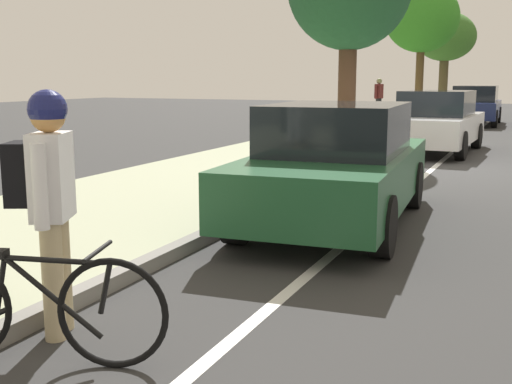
{
  "coord_description": "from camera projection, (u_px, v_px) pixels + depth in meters",
  "views": [
    {
      "loc": [
        -1.5,
        13.55,
        1.84
      ],
      "look_at": [
        0.45,
        9.11,
        0.97
      ],
      "focal_mm": 44.83,
      "sensor_mm": 36.0,
      "label": 1
    }
  ],
  "objects": [
    {
      "name": "ground",
      "position": [
        454.0,
        168.0,
        13.14
      ],
      "size": [
        70.88,
        70.88,
        0.0
      ],
      "primitive_type": "plane",
      "color": "#323232"
    },
    {
      "name": "sidewalk",
      "position": [
        283.0,
        156.0,
        14.62
      ],
      "size": [
        3.69,
        44.3,
        0.13
      ],
      "primitive_type": "cube",
      "color": "#A3A989",
      "rests_on": "ground"
    },
    {
      "name": "curb_edge",
      "position": [
        365.0,
        160.0,
        13.85
      ],
      "size": [
        0.16,
        44.3,
        0.13
      ],
      "primitive_type": "cube",
      "color": "gray",
      "rests_on": "ground"
    },
    {
      "name": "lane_stripe_bike_edge",
      "position": [
        435.0,
        167.0,
        13.28
      ],
      "size": [
        0.12,
        44.3,
        0.01
      ],
      "primitive_type": "cube",
      "color": "white",
      "rests_on": "ground"
    },
    {
      "name": "parked_sedan_dark_blue_nearest",
      "position": [
        475.0,
        105.0,
        25.11
      ],
      "size": [
        1.87,
        4.42,
        1.52
      ],
      "color": "navy",
      "rests_on": "ground"
    },
    {
      "name": "parked_sedan_white_second",
      "position": [
        436.0,
        122.0,
        15.82
      ],
      "size": [
        1.97,
        4.47,
        1.52
      ],
      "color": "white",
      "rests_on": "ground"
    },
    {
      "name": "parked_sedan_green_mid",
      "position": [
        336.0,
        165.0,
        8.03
      ],
      "size": [
        2.05,
        4.5,
        1.52
      ],
      "color": "#1E512D",
      "rests_on": "ground"
    },
    {
      "name": "bicycle_at_curb",
      "position": [
        34.0,
        307.0,
        4.1
      ],
      "size": [
        1.71,
        0.63,
        0.79
      ],
      "color": "black",
      "rests_on": "ground"
    },
    {
      "name": "cyclist_with_backpack",
      "position": [
        48.0,
        188.0,
        4.47
      ],
      "size": [
        0.51,
        0.57,
        1.76
      ],
      "color": "#C6B284",
      "rests_on": "ground"
    },
    {
      "name": "street_tree_near_cyclist",
      "position": [
        445.0,
        38.0,
        30.93
      ],
      "size": [
        2.92,
        2.92,
        4.82
      ],
      "color": "#4F4228",
      "rests_on": "sidewalk"
    },
    {
      "name": "street_tree_mid_block",
      "position": [
        422.0,
        19.0,
        24.66
      ],
      "size": [
        2.84,
        2.84,
        5.3
      ],
      "color": "brown",
      "rests_on": "sidewalk"
    },
    {
      "name": "pedestrian_on_phone",
      "position": [
        379.0,
        96.0,
        26.92
      ],
      "size": [
        0.32,
        0.6,
        1.67
      ],
      "color": "black",
      "rests_on": "sidewalk"
    },
    {
      "name": "fire_hydrant",
      "position": [
        342.0,
        138.0,
        13.61
      ],
      "size": [
        0.22,
        0.22,
        0.84
      ],
      "color": "red",
      "rests_on": "sidewalk"
    }
  ]
}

